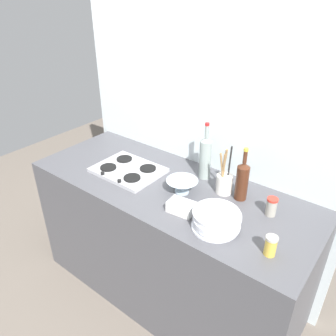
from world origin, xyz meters
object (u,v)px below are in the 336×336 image
at_px(stovetop_hob, 128,170).
at_px(condiment_jar_rear, 271,207).
at_px(plate_stack, 216,220).
at_px(utensil_crock, 224,182).
at_px(mixing_bowl, 182,186).
at_px(condiment_jar_front, 271,246).
at_px(wine_bottle_leftmost, 242,180).
at_px(butter_dish, 181,207).
at_px(wine_bottle_mid_left, 205,157).

relative_size(stovetop_hob, condiment_jar_rear, 4.12).
distance_m(plate_stack, utensil_crock, 0.33).
bearing_deg(mixing_bowl, condiment_jar_rear, 12.96).
relative_size(utensil_crock, condiment_jar_front, 3.05).
bearing_deg(wine_bottle_leftmost, butter_dish, -121.57).
height_order(wine_bottle_leftmost, condiment_jar_front, wine_bottle_leftmost).
xyz_separation_m(plate_stack, utensil_crock, (-0.13, 0.30, 0.02)).
xyz_separation_m(wine_bottle_leftmost, condiment_jar_rear, (0.20, -0.04, -0.07)).
xyz_separation_m(utensil_crock, condiment_jar_front, (0.41, -0.31, -0.02)).
distance_m(wine_bottle_leftmost, condiment_jar_front, 0.45).
height_order(wine_bottle_leftmost, condiment_jar_rear, wine_bottle_leftmost).
bearing_deg(condiment_jar_front, wine_bottle_leftmost, 134.17).
height_order(stovetop_hob, condiment_jar_rear, condiment_jar_rear).
xyz_separation_m(wine_bottle_mid_left, butter_dish, (0.10, -0.38, -0.11)).
relative_size(wine_bottle_mid_left, butter_dish, 2.57).
bearing_deg(condiment_jar_rear, condiment_jar_front, -67.82).
height_order(butter_dish, utensil_crock, utensil_crock).
bearing_deg(condiment_jar_front, wine_bottle_mid_left, 146.83).
xyz_separation_m(wine_bottle_leftmost, condiment_jar_front, (0.31, -0.32, -0.07)).
bearing_deg(utensil_crock, mixing_bowl, -142.41).
bearing_deg(wine_bottle_mid_left, mixing_bowl, -92.78).
xyz_separation_m(condiment_jar_front, condiment_jar_rear, (-0.11, 0.28, 0.00)).
distance_m(stovetop_hob, condiment_jar_front, 1.03).
distance_m(butter_dish, condiment_jar_rear, 0.47).
bearing_deg(wine_bottle_leftmost, condiment_jar_front, -45.83).
bearing_deg(wine_bottle_mid_left, condiment_jar_front, -33.17).
relative_size(plate_stack, mixing_bowl, 1.32).
distance_m(condiment_jar_front, condiment_jar_rear, 0.30).
relative_size(butter_dish, condiment_jar_rear, 1.39).
distance_m(butter_dish, condiment_jar_front, 0.50).
height_order(wine_bottle_mid_left, utensil_crock, wine_bottle_mid_left).
bearing_deg(wine_bottle_leftmost, condiment_jar_rear, -11.25).
height_order(stovetop_hob, mixing_bowl, mixing_bowl).
bearing_deg(plate_stack, wine_bottle_mid_left, 129.53).
bearing_deg(condiment_jar_rear, wine_bottle_mid_left, 167.22).
bearing_deg(utensil_crock, condiment_jar_rear, -6.51).
bearing_deg(condiment_jar_front, stovetop_hob, 171.93).
height_order(mixing_bowl, utensil_crock, utensil_crock).
bearing_deg(plate_stack, utensil_crock, 113.26).
distance_m(plate_stack, wine_bottle_leftmost, 0.32).
relative_size(stovetop_hob, plate_stack, 1.72).
distance_m(mixing_bowl, condiment_jar_front, 0.63).
distance_m(wine_bottle_leftmost, wine_bottle_mid_left, 0.30).
bearing_deg(wine_bottle_mid_left, plate_stack, -50.47).
bearing_deg(plate_stack, wine_bottle_leftmost, 94.62).
distance_m(mixing_bowl, butter_dish, 0.19).
height_order(plate_stack, wine_bottle_leftmost, wine_bottle_leftmost).
relative_size(wine_bottle_leftmost, butter_dish, 2.22).
height_order(plate_stack, condiment_jar_rear, condiment_jar_rear).
bearing_deg(mixing_bowl, wine_bottle_mid_left, 87.22).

